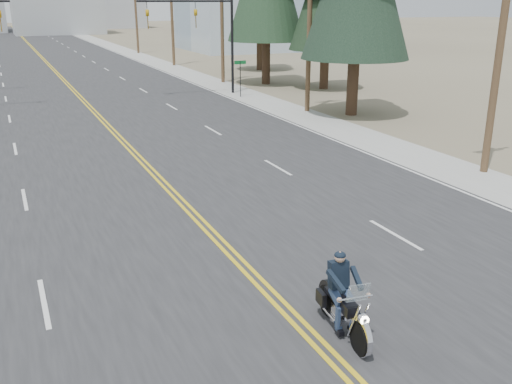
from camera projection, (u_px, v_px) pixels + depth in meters
name	position (u px, v px, depth m)	size (l,w,h in m)	color
ground_plane	(317.00, 343.00, 11.74)	(400.00, 400.00, 0.00)	#776D56
road	(41.00, 57.00, 72.31)	(20.00, 200.00, 0.01)	#303033
sidewalk_right	(131.00, 53.00, 76.77)	(3.00, 200.00, 0.01)	#A5A5A0
traffic_mast_right	(206.00, 27.00, 41.34)	(7.10, 0.26, 7.00)	black
street_sign	(240.00, 72.00, 41.31)	(0.90, 0.06, 2.62)	black
utility_pole_a	(503.00, 28.00, 21.69)	(2.20, 0.30, 11.00)	brown
utility_pole_b	(310.00, 13.00, 34.59)	(2.20, 0.30, 11.50)	brown
utility_pole_c	(222.00, 13.00, 47.65)	(2.20, 0.30, 11.00)	brown
utility_pole_d	(172.00, 8.00, 60.54)	(2.20, 0.30, 11.50)	brown
utility_pole_e	(136.00, 9.00, 75.34)	(2.20, 0.30, 11.00)	brown
haze_bldg_b	(56.00, 0.00, 120.78)	(18.00, 14.00, 14.00)	#ADB2B7
haze_bldg_e	(114.00, 4.00, 149.32)	(14.00, 14.00, 12.00)	#B7BCC6
motorcyclist	(344.00, 296.00, 11.83)	(0.96, 2.25, 1.75)	black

